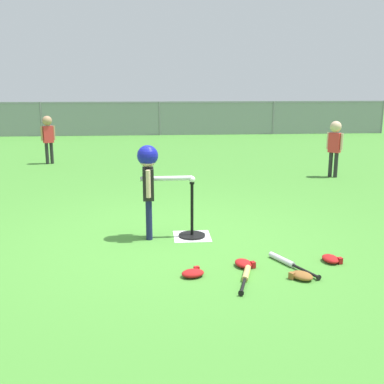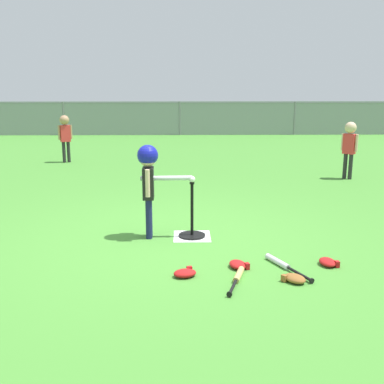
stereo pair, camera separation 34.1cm
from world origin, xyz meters
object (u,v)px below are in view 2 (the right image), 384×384
Objects in this scene: baseball_on_tee at (192,179)px; glove_near_bats at (238,265)px; glove_outfield_drop at (185,273)px; fielder_near_right at (350,142)px; batter_child at (149,172)px; fielder_deep_center at (65,132)px; batting_tee at (192,228)px; spare_bat_silver at (282,264)px; glove_tossed_aside at (294,278)px; spare_bat_wood at (237,277)px; glove_by_plate at (328,262)px.

glove_near_bats is at bearing -65.85° from baseball_on_tee.
baseball_on_tee is at bearing 85.75° from glove_outfield_drop.
fielder_near_right is 5.58m from glove_outfield_drop.
glove_near_bats is (0.94, -0.98, -0.76)m from batter_child.
glove_outfield_drop is at bearing -67.65° from fielder_deep_center.
batting_tee is 0.85m from batter_child.
fielder_deep_center is 7.17m from glove_near_bats.
spare_bat_silver is at bearing 2.54° from glove_near_bats.
fielder_deep_center is 4.22× the size of glove_outfield_drop.
glove_tossed_aside is at bearing -83.59° from spare_bat_silver.
fielder_deep_center is 7.13m from glove_outfield_drop.
batter_child reaches higher than spare_bat_silver.
batter_child is 1.55m from glove_near_bats.
batting_tee reaches higher than spare_bat_wood.
spare_bat_wood is 2.28× the size of glove_outfield_drop.
glove_outfield_drop is (2.70, -6.57, -0.66)m from fielder_deep_center.
spare_bat_silver is at bearing -47.57° from baseball_on_tee.
batting_tee is at bearing 107.36° from spare_bat_wood.
glove_tossed_aside reaches higher than spare_bat_silver.
fielder_near_right reaches higher than glove_outfield_drop.
batting_tee reaches higher than glove_by_plate.
spare_bat_wood is at bearing -97.69° from glove_near_bats.
glove_near_bats is 0.95× the size of glove_tossed_aside.
glove_by_plate is 1.47m from glove_outfield_drop.
spare_bat_silver is 1.00m from glove_outfield_drop.
baseball_on_tee is 0.27× the size of glove_tossed_aside.
batter_child is (-0.50, -0.01, 0.09)m from baseball_on_tee.
spare_bat_wood is at bearing -72.64° from baseball_on_tee.
glove_outfield_drop is at bearing -70.63° from batter_child.
batting_tee is 0.60m from baseball_on_tee.
glove_by_plate is (0.48, 0.03, 0.01)m from spare_bat_silver.
batting_tee is at bearing 85.75° from glove_outfield_drop.
glove_near_bats reaches higher than spare_bat_silver.
baseball_on_tee is at bearing 145.44° from glove_by_plate.
glove_tossed_aside is at bearing -55.22° from batting_tee.
batting_tee is at bearing 114.15° from glove_near_bats.
glove_near_bats and glove_outfield_drop have the same top height.
glove_by_plate is 0.59m from glove_tossed_aside.
spare_bat_silver is at bearing 12.72° from glove_outfield_drop.
glove_tossed_aside is (1.43, -1.32, -0.76)m from batter_child.
fielder_deep_center is at bearing 117.40° from baseball_on_tee.
fielder_deep_center reaches higher than glove_by_plate.
spare_bat_wood is at bearing -64.42° from fielder_deep_center.
batter_child is 4.91m from fielder_near_right.
spare_bat_wood is at bearing -146.51° from spare_bat_silver.
glove_by_plate reaches higher than spare_bat_silver.
glove_tossed_aside is at bearing -55.22° from baseball_on_tee.
baseball_on_tee is at bearing 132.43° from spare_bat_silver.
spare_bat_silver is at bearing -116.25° from fielder_near_right.
batter_child is at bearing 145.39° from spare_bat_silver.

